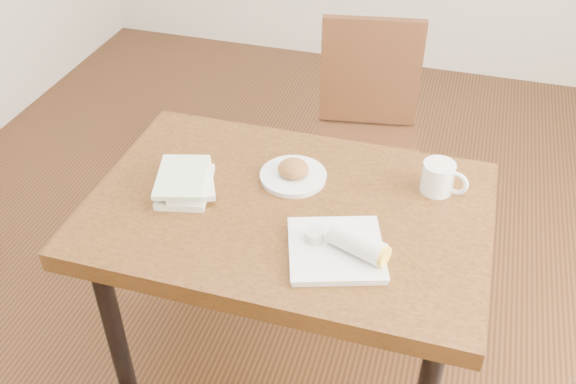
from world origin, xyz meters
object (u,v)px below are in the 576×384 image
(coffee_mug, at_px, (439,177))
(book_stack, at_px, (186,182))
(chair_far, at_px, (366,125))
(plate_scone, at_px, (293,173))
(plate_burrito, at_px, (343,247))
(table, at_px, (288,228))

(coffee_mug, bearing_deg, book_stack, -163.96)
(chair_far, bearing_deg, book_stack, -115.70)
(chair_far, distance_m, plate_scone, 0.74)
(plate_scone, bearing_deg, coffee_mug, 8.68)
(coffee_mug, bearing_deg, chair_far, 117.16)
(plate_scone, height_order, book_stack, plate_scone)
(chair_far, distance_m, plate_burrito, 1.01)
(table, height_order, book_stack, book_stack)
(plate_burrito, relative_size, book_stack, 1.23)
(chair_far, height_order, book_stack, chair_far)
(coffee_mug, distance_m, plate_burrito, 0.41)
(table, distance_m, plate_burrito, 0.28)
(chair_far, bearing_deg, plate_scone, -98.91)
(chair_far, height_order, plate_scone, chair_far)
(table, xyz_separation_m, chair_far, (0.09, 0.82, -0.11))
(book_stack, bearing_deg, table, 2.43)
(plate_burrito, bearing_deg, plate_scone, 127.45)
(table, bearing_deg, plate_scone, 99.48)
(table, relative_size, plate_scone, 5.65)
(table, distance_m, coffee_mug, 0.47)
(chair_far, bearing_deg, table, -96.05)
(plate_scone, relative_size, plate_burrito, 0.65)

